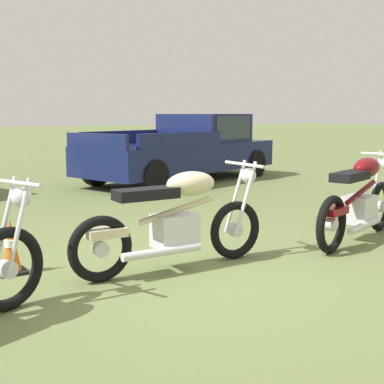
{
  "coord_description": "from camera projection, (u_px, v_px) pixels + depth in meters",
  "views": [
    {
      "loc": [
        -2.44,
        -4.1,
        1.49
      ],
      "look_at": [
        0.69,
        1.07,
        0.58
      ],
      "focal_mm": 48.73,
      "sensor_mm": 36.0,
      "label": 1
    }
  ],
  "objects": [
    {
      "name": "motorcycle_maroon",
      "position": [
        360.0,
        200.0,
        6.13
      ],
      "size": [
        1.99,
        0.96,
        1.02
      ],
      "rotation": [
        0.0,
        0.0,
        0.33
      ],
      "color": "black",
      "rests_on": "ground"
    },
    {
      "name": "ground_plane",
      "position": [
        188.0,
        273.0,
        4.94
      ],
      "size": [
        120.0,
        120.0,
        0.0
      ],
      "primitive_type": "plane",
      "color": "olive"
    },
    {
      "name": "traffic_cone",
      "position": [
        11.0,
        248.0,
        4.89
      ],
      "size": [
        0.25,
        0.25,
        0.53
      ],
      "color": "#EA590F",
      "rests_on": "ground"
    },
    {
      "name": "motorcycle_cream",
      "position": [
        176.0,
        220.0,
        4.99
      ],
      "size": [
        2.08,
        0.64,
        1.02
      ],
      "rotation": [
        0.0,
        0.0,
        -0.0
      ],
      "color": "black",
      "rests_on": "ground"
    },
    {
      "name": "pickup_truck_navy",
      "position": [
        188.0,
        147.0,
        11.77
      ],
      "size": [
        5.18,
        3.27,
        1.49
      ],
      "rotation": [
        0.0,
        0.0,
        0.33
      ],
      "color": "#161E4C",
      "rests_on": "ground"
    }
  ]
}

